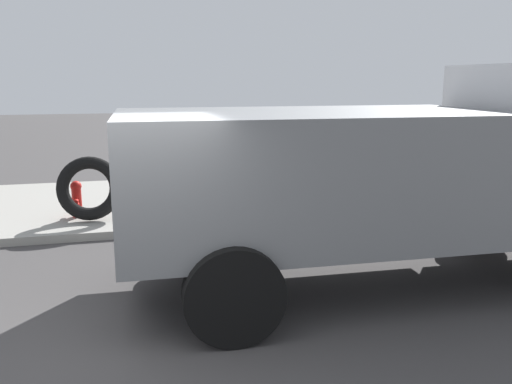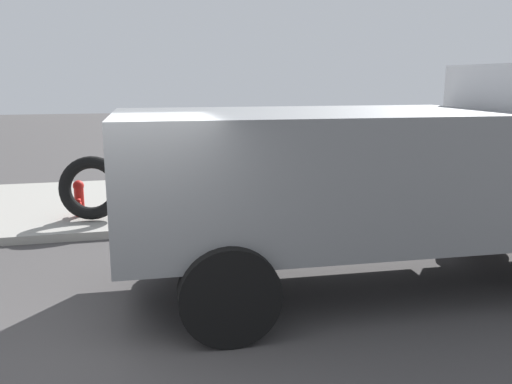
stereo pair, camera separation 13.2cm
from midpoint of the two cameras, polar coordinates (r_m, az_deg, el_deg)
The scene contains 5 objects.
ground_plane at distance 6.08m, azimuth -14.99°, elevation -15.79°, with size 80.00×80.00×0.00m, color #423F3F.
sidewalk_curb at distance 12.20m, azimuth -14.19°, elevation -1.18°, with size 36.00×5.00×0.15m, color #99968E.
fire_hydrant at distance 10.90m, azimuth -18.16°, elevation -0.53°, with size 0.21×0.48×0.71m.
loose_tire at distance 10.53m, azimuth -16.93°, elevation 0.43°, with size 1.21×1.21×0.24m, color black.
dump_truck_gray at distance 7.35m, azimuth 15.68°, elevation 2.32°, with size 7.08×2.98×3.00m.
Camera 2 is at (0.36, -5.40, 2.81)m, focal length 37.20 mm.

